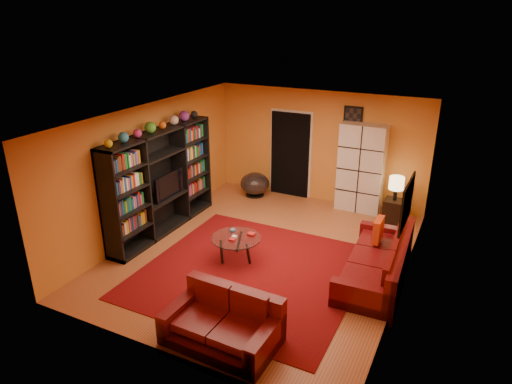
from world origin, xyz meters
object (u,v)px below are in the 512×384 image
at_px(side_table, 393,211).
at_px(table_lamp, 397,184).
at_px(entertainment_unit, 161,182).
at_px(storage_cabinet, 361,168).
at_px(tv, 166,185).
at_px(bowl_chair, 255,184).
at_px(coffee_table, 236,240).
at_px(sofa, 381,263).
at_px(loveseat, 225,322).

bearing_deg(side_table, table_lamp, 63.43).
height_order(entertainment_unit, storage_cabinet, entertainment_unit).
distance_m(storage_cabinet, table_lamp, 0.90).
xyz_separation_m(tv, table_lamp, (4.13, 2.42, -0.10)).
xyz_separation_m(bowl_chair, table_lamp, (3.33, -0.01, 0.56)).
xyz_separation_m(entertainment_unit, coffee_table, (1.94, -0.45, -0.64)).
distance_m(coffee_table, bowl_chair, 3.15).
bearing_deg(tv, storage_cabinet, -50.36).
xyz_separation_m(sofa, storage_cabinet, (-1.07, 2.68, 0.71)).
distance_m(entertainment_unit, loveseat, 3.80).
relative_size(entertainment_unit, table_lamp, 5.77).
xyz_separation_m(sofa, table_lamp, (-0.24, 2.37, 0.59)).
bearing_deg(side_table, sofa, -84.30).
relative_size(sofa, coffee_table, 2.66).
distance_m(loveseat, bowl_chair, 5.30).
relative_size(storage_cabinet, table_lamp, 3.82).
bearing_deg(loveseat, tv, 50.14).
bearing_deg(bowl_chair, sofa, -33.75).
bearing_deg(tv, table_lamp, -59.67).
distance_m(sofa, bowl_chair, 4.28).
bearing_deg(sofa, bowl_chair, 143.84).
bearing_deg(loveseat, bowl_chair, 23.86).
bearing_deg(bowl_chair, side_table, -0.22).
distance_m(sofa, coffee_table, 2.54).
bearing_deg(tv, entertainment_unit, 144.82).
relative_size(entertainment_unit, bowl_chair, 4.25).
relative_size(tv, bowl_chair, 1.25).
distance_m(entertainment_unit, storage_cabinet, 4.36).
bearing_deg(storage_cabinet, loveseat, -94.86).
distance_m(tv, side_table, 4.84).
height_order(coffee_table, storage_cabinet, storage_cabinet).
xyz_separation_m(entertainment_unit, storage_cabinet, (3.34, 2.80, -0.06)).
relative_size(bowl_chair, table_lamp, 1.36).
bearing_deg(sofa, side_table, 93.28).
distance_m(tv, storage_cabinet, 4.28).
relative_size(sofa, loveseat, 1.55).
distance_m(storage_cabinet, side_table, 1.16).
bearing_deg(entertainment_unit, table_lamp, 30.75).
height_order(sofa, side_table, sofa).
xyz_separation_m(entertainment_unit, bowl_chair, (0.85, 2.50, -0.74)).
height_order(sofa, table_lamp, table_lamp).
xyz_separation_m(entertainment_unit, table_lamp, (4.18, 2.49, -0.18)).
xyz_separation_m(tv, storage_cabinet, (3.29, 2.73, 0.02)).
relative_size(entertainment_unit, sofa, 1.25).
height_order(storage_cabinet, table_lamp, storage_cabinet).
bearing_deg(table_lamp, bowl_chair, 179.78).
distance_m(entertainment_unit, table_lamp, 4.87).
relative_size(entertainment_unit, storage_cabinet, 1.51).
relative_size(storage_cabinet, side_table, 3.97).
bearing_deg(storage_cabinet, coffee_table, -112.59).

